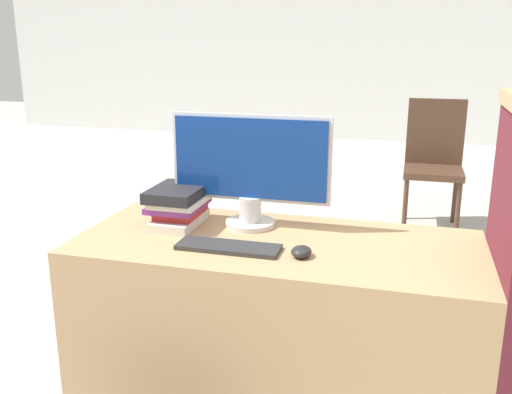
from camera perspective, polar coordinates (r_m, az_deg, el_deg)
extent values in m
cube|color=white|center=(8.46, 12.83, 14.90)|extent=(12.00, 0.06, 2.80)
cube|color=tan|center=(2.23, 2.04, -13.39)|extent=(1.47, 0.65, 0.74)
cube|color=#5B1E28|center=(2.06, 23.12, -9.58)|extent=(0.05, 0.56, 1.24)
cylinder|color=silver|center=(2.23, -0.58, -2.65)|extent=(0.19, 0.19, 0.02)
cylinder|color=silver|center=(2.22, -0.59, -1.21)|extent=(0.09, 0.09, 0.10)
cube|color=silver|center=(2.17, -0.57, 3.92)|extent=(0.62, 0.01, 0.33)
cube|color=navy|center=(2.17, -0.60, 3.90)|extent=(0.59, 0.02, 0.31)
cube|color=#2D2D2D|center=(1.99, -2.77, -5.02)|extent=(0.36, 0.12, 0.02)
ellipsoid|color=#262626|center=(1.93, 4.55, -5.46)|extent=(0.07, 0.09, 0.04)
cube|color=silver|center=(2.27, -7.66, -2.32)|extent=(0.15, 0.27, 0.04)
cube|color=#B72D28|center=(2.27, -7.53, -1.41)|extent=(0.15, 0.21, 0.03)
cube|color=#7A3384|center=(2.26, -7.77, -0.80)|extent=(0.19, 0.26, 0.02)
cube|color=silver|center=(2.24, -7.66, -0.40)|extent=(0.18, 0.23, 0.02)
cube|color=#232328|center=(2.24, -7.91, 0.44)|extent=(0.19, 0.26, 0.04)
cylinder|color=#4C3323|center=(4.48, 14.69, -0.92)|extent=(0.04, 0.04, 0.43)
cylinder|color=#4C3323|center=(4.50, 19.52, -1.27)|extent=(0.04, 0.04, 0.43)
cylinder|color=#4C3323|center=(4.85, 14.78, 0.31)|extent=(0.04, 0.04, 0.43)
cylinder|color=#4C3323|center=(4.86, 19.25, -0.01)|extent=(0.04, 0.04, 0.43)
cube|color=#4C3323|center=(4.61, 17.30, 2.41)|extent=(0.44, 0.44, 0.05)
cube|color=#4C3323|center=(4.75, 17.52, 6.26)|extent=(0.44, 0.04, 0.52)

